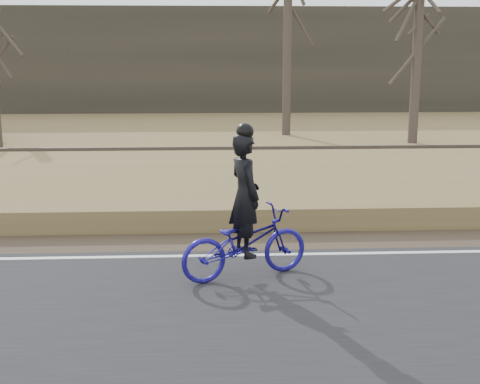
{
  "coord_description": "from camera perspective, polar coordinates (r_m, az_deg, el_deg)",
  "views": [
    {
      "loc": [
        2.71,
        -10.67,
        3.44
      ],
      "look_at": [
        3.3,
        0.5,
        1.1
      ],
      "focal_mm": 50.0,
      "sensor_mm": 36.0,
      "label": 1
    }
  ],
  "objects": [
    {
      "name": "railroad",
      "position": [
        19.09,
        -11.14,
        2.83
      ],
      "size": [
        120.0,
        2.4,
        0.29
      ],
      "color": "black",
      "rests_on": "ballast"
    },
    {
      "name": "cyclist",
      "position": [
        10.13,
        0.41,
        -3.24
      ],
      "size": [
        2.18,
        1.42,
        2.37
      ],
      "rotation": [
        0.0,
        0.0,
        1.95
      ],
      "color": "navy",
      "rests_on": "road"
    },
    {
      "name": "ballast",
      "position": [
        19.14,
        -11.1,
        1.93
      ],
      "size": [
        120.0,
        3.0,
        0.45
      ],
      "primitive_type": "cube",
      "color": "slate",
      "rests_on": "ground"
    },
    {
      "name": "edge_line",
      "position": [
        11.7,
        -16.34,
        -5.44
      ],
      "size": [
        120.0,
        0.12,
        0.01
      ],
      "primitive_type": "cube",
      "color": "silver",
      "rests_on": "road"
    },
    {
      "name": "ground",
      "position": [
        11.53,
        -16.54,
        -6.04
      ],
      "size": [
        120.0,
        120.0,
        0.0
      ],
      "primitive_type": "plane",
      "color": "brown",
      "rests_on": "ground"
    },
    {
      "name": "shoulder",
      "position": [
        12.65,
        -15.3,
        -4.3
      ],
      "size": [
        120.0,
        1.6,
        0.04
      ],
      "primitive_type": "cube",
      "color": "#473A2B",
      "rests_on": "ground"
    },
    {
      "name": "bare_tree_center",
      "position": [
        28.45,
        4.09,
        14.28
      ],
      "size": [
        0.36,
        0.36,
        9.34
      ],
      "primitive_type": "cylinder",
      "color": "#463A33",
      "rests_on": "ground"
    },
    {
      "name": "bare_tree_right",
      "position": [
        26.63,
        14.89,
        11.85
      ],
      "size": [
        0.36,
        0.36,
        7.25
      ],
      "primitive_type": "cylinder",
      "color": "#463A33",
      "rests_on": "ground"
    },
    {
      "name": "embankment",
      "position": [
        15.45,
        -13.03,
        -0.51
      ],
      "size": [
        120.0,
        5.0,
        0.44
      ],
      "primitive_type": "cube",
      "color": "brown",
      "rests_on": "ground"
    },
    {
      "name": "treeline_backdrop",
      "position": [
        40.76,
        -6.94,
        11.13
      ],
      "size": [
        120.0,
        4.0,
        6.0
      ],
      "primitive_type": "cube",
      "color": "#383328",
      "rests_on": "ground"
    }
  ]
}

